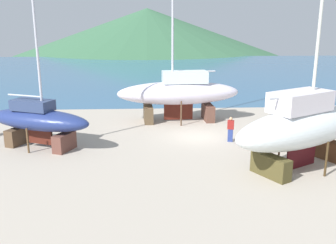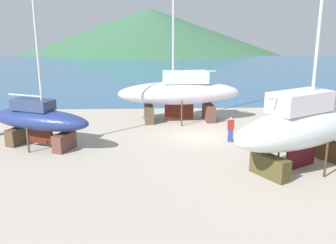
% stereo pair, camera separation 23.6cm
% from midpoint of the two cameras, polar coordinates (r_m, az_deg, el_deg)
% --- Properties ---
extents(ground_plane, '(50.43, 50.43, 0.00)m').
position_cam_midpoint_polar(ground_plane, '(23.53, 5.35, -4.56)').
color(ground_plane, '#AEA393').
extents(sea_water, '(166.12, 60.96, 0.01)m').
position_cam_midpoint_polar(sea_water, '(65.60, 0.01, 7.92)').
color(sea_water, '#326189').
rests_on(sea_water, ground).
extents(headland_hill, '(148.76, 148.76, 25.82)m').
position_cam_midpoint_polar(headland_hill, '(122.49, -3.23, 11.05)').
color(headland_hill, '#386745').
rests_on(headland_hill, ground).
extents(sailboat_small_center, '(10.16, 3.48, 15.28)m').
position_cam_midpoint_polar(sailboat_small_center, '(30.39, 1.48, 4.57)').
color(sailboat_small_center, brown).
rests_on(sailboat_small_center, ground).
extents(sailboat_mid_port, '(7.61, 4.80, 13.28)m').
position_cam_midpoint_polar(sailboat_mid_port, '(25.19, -19.58, 0.34)').
color(sailboat_mid_port, brown).
rests_on(sailboat_mid_port, ground).
extents(sailboat_large_starboard, '(9.88, 7.30, 16.34)m').
position_cam_midpoint_polar(sailboat_large_starboard, '(21.48, 19.82, -0.56)').
color(sailboat_large_starboard, '#52311C').
rests_on(sailboat_large_starboard, ground).
extents(worker, '(0.49, 0.35, 1.72)m').
position_cam_midpoint_polar(worker, '(25.51, 9.33, -1.06)').
color(worker, navy).
rests_on(worker, ground).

